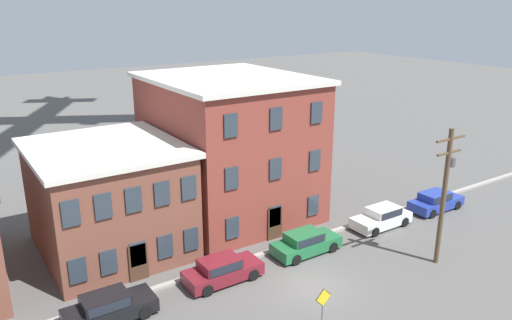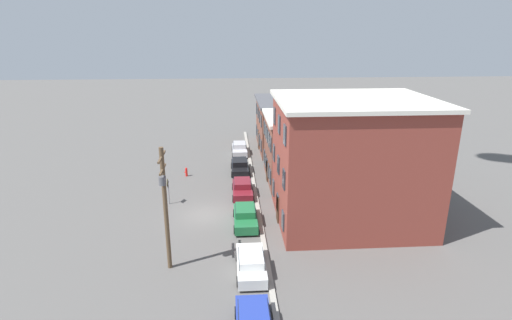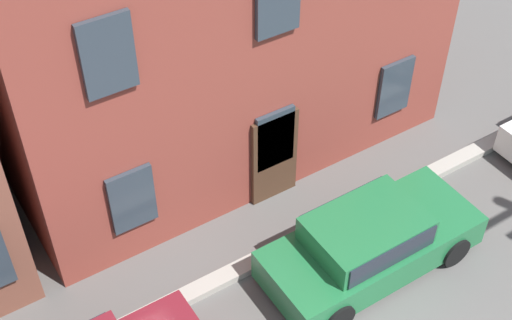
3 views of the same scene
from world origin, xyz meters
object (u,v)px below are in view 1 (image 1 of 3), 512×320
(car_maroon, at_px, (222,269))
(car_white, at_px, (382,217))
(car_green, at_px, (305,242))
(car_blue, at_px, (436,201))
(caution_sign, at_px, (323,304))
(utility_pole, at_px, (445,189))
(car_black, at_px, (108,307))

(car_maroon, bearing_deg, car_white, 0.52)
(car_green, xyz_separation_m, car_white, (6.83, 0.09, 0.00))
(car_blue, bearing_deg, car_white, 178.33)
(car_white, xyz_separation_m, caution_sign, (-11.20, -6.76, 0.88))
(car_maroon, distance_m, car_blue, 18.33)
(car_white, bearing_deg, car_maroon, -179.48)
(caution_sign, height_order, utility_pole, utility_pole)
(car_black, bearing_deg, car_green, 0.43)
(car_black, height_order, car_maroon, same)
(car_maroon, bearing_deg, car_green, 0.30)
(car_black, height_order, car_green, same)
(car_black, distance_m, car_white, 19.17)
(car_blue, bearing_deg, car_maroon, 179.86)
(car_maroon, bearing_deg, utility_pole, -23.67)
(car_white, bearing_deg, utility_pole, -100.11)
(car_black, bearing_deg, car_white, 0.53)
(car_blue, distance_m, caution_sign, 18.02)
(car_green, distance_m, caution_sign, 8.03)
(car_black, height_order, car_blue, same)
(utility_pole, bearing_deg, car_maroon, 156.33)
(car_blue, distance_m, utility_pole, 9.16)
(car_black, xyz_separation_m, caution_sign, (7.97, -6.58, 0.88))
(car_black, relative_size, car_white, 1.00)
(car_white, distance_m, caution_sign, 13.11)
(car_white, bearing_deg, caution_sign, -148.88)
(car_blue, bearing_deg, utility_pole, -141.60)
(car_green, relative_size, utility_pole, 0.53)
(car_green, bearing_deg, utility_pole, -41.56)
(car_maroon, relative_size, car_green, 1.00)
(caution_sign, bearing_deg, utility_pole, 8.08)
(car_maroon, distance_m, car_green, 5.95)
(car_white, height_order, caution_sign, caution_sign)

